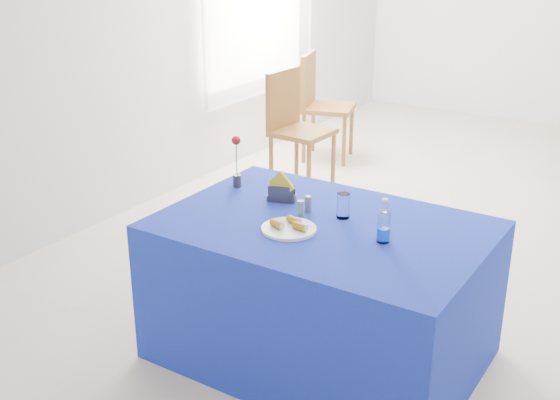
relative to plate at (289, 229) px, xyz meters
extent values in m
plane|color=beige|center=(0.29, 2.10, -0.77)|extent=(7.00, 7.00, 0.00)
plane|color=silver|center=(0.29, -1.40, 0.63)|extent=(5.00, 0.00, 5.00)
plane|color=silver|center=(-2.21, 2.10, 0.63)|extent=(0.00, 7.00, 7.00)
cylinder|color=white|center=(0.00, 0.00, 0.00)|extent=(0.27, 0.27, 0.01)
cylinder|color=white|center=(0.15, 0.28, 0.06)|extent=(0.07, 0.07, 0.13)
cylinder|color=slate|center=(-0.04, 0.18, 0.04)|extent=(0.03, 0.03, 0.08)
cylinder|color=#5C5C61|center=(-0.04, 0.26, 0.04)|extent=(0.03, 0.03, 0.08)
cube|color=navy|center=(0.10, 0.16, -0.39)|extent=(1.60, 1.10, 0.76)
cylinder|color=white|center=(0.44, 0.13, 0.07)|extent=(0.06, 0.06, 0.15)
cylinder|color=blue|center=(0.44, 0.13, 0.03)|extent=(0.06, 0.06, 0.06)
cylinder|color=white|center=(0.44, 0.13, 0.17)|extent=(0.03, 0.03, 0.05)
cylinder|color=silver|center=(0.44, 0.13, 0.20)|extent=(0.03, 0.03, 0.01)
cube|color=#36373B|center=(-0.24, 0.31, 0.01)|extent=(0.16, 0.10, 0.03)
cube|color=#343539|center=(-0.23, 0.28, 0.04)|extent=(0.13, 0.05, 0.09)
cube|color=#3B3B40|center=(-0.25, 0.33, 0.04)|extent=(0.13, 0.05, 0.09)
cube|color=gold|center=(-0.24, 0.31, 0.08)|extent=(0.16, 0.02, 0.16)
cylinder|color=#27272C|center=(-0.57, 0.36, 0.03)|extent=(0.05, 0.05, 0.07)
cylinder|color=#1C7024|center=(-0.57, 0.36, 0.14)|extent=(0.01, 0.01, 0.22)
sphere|color=#B60C1C|center=(-0.57, 0.36, 0.26)|extent=(0.05, 0.05, 0.05)
cylinder|color=#935F2B|center=(-1.11, 2.09, -0.53)|extent=(0.04, 0.04, 0.48)
cylinder|color=#935F2B|center=(-1.09, 2.48, -0.53)|extent=(0.04, 0.04, 0.48)
cylinder|color=#935F2B|center=(-1.49, 2.11, -0.53)|extent=(0.04, 0.04, 0.48)
cylinder|color=#935F2B|center=(-1.47, 2.50, -0.53)|extent=(0.04, 0.04, 0.48)
cube|color=#935F2B|center=(-1.29, 2.29, -0.27)|extent=(0.47, 0.47, 0.04)
cube|color=#935F2B|center=(-1.50, 2.30, -0.01)|extent=(0.07, 0.45, 0.49)
cylinder|color=#935F2B|center=(-1.26, 3.01, -0.52)|extent=(0.04, 0.04, 0.49)
cylinder|color=#935F2B|center=(-1.38, 3.38, -0.52)|extent=(0.04, 0.04, 0.49)
cylinder|color=#935F2B|center=(-1.64, 2.89, -0.52)|extent=(0.04, 0.04, 0.49)
cylinder|color=#935F2B|center=(-1.75, 3.26, -0.52)|extent=(0.04, 0.04, 0.49)
cube|color=#935F2B|center=(-1.51, 3.13, -0.26)|extent=(0.57, 0.57, 0.04)
cube|color=#935F2B|center=(-1.70, 3.07, 0.00)|extent=(0.17, 0.45, 0.50)
cylinder|color=gold|center=(-0.05, -0.03, 0.03)|extent=(0.08, 0.06, 0.04)
cylinder|color=beige|center=(-0.01, -0.05, 0.03)|extent=(0.01, 0.03, 0.03)
cylinder|color=gold|center=(0.06, 0.00, 0.03)|extent=(0.08, 0.05, 0.04)
cylinder|color=beige|center=(0.10, 0.00, 0.03)|extent=(0.01, 0.03, 0.03)
cylinder|color=gold|center=(0.00, 0.05, 0.03)|extent=(0.08, 0.05, 0.04)
cylinder|color=beige|center=(0.03, 0.04, 0.03)|extent=(0.01, 0.03, 0.03)
camera|label=1|loc=(1.64, -2.64, 1.38)|focal=45.00mm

